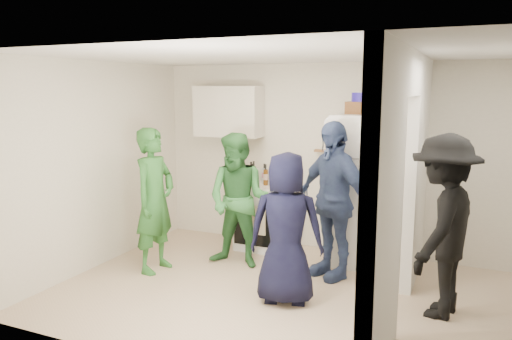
{
  "coord_description": "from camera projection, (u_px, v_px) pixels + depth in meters",
  "views": [
    {
      "loc": [
        1.78,
        -4.72,
        2.16
      ],
      "look_at": [
        -0.48,
        0.4,
        1.25
      ],
      "focal_mm": 35.0,
      "sensor_mm": 36.0,
      "label": 1
    }
  ],
  "objects": [
    {
      "name": "floor",
      "position": [
        282.0,
        294.0,
        5.32
      ],
      "size": [
        4.8,
        4.8,
        0.0
      ],
      "primitive_type": "plane",
      "color": "#C4AB8A",
      "rests_on": "ground"
    },
    {
      "name": "wall_back",
      "position": [
        328.0,
        158.0,
        6.66
      ],
      "size": [
        4.8,
        0.0,
        4.8
      ],
      "primitive_type": "plane",
      "rotation": [
        1.57,
        0.0,
        0.0
      ],
      "color": "silver",
      "rests_on": "floor"
    },
    {
      "name": "wall_front",
      "position": [
        199.0,
        217.0,
        3.59
      ],
      "size": [
        4.8,
        0.0,
        4.8
      ],
      "primitive_type": "plane",
      "rotation": [
        -1.57,
        0.0,
        0.0
      ],
      "color": "silver",
      "rests_on": "floor"
    },
    {
      "name": "wall_left",
      "position": [
        99.0,
        165.0,
        6.08
      ],
      "size": [
        0.0,
        3.4,
        3.4
      ],
      "primitive_type": "plane",
      "rotation": [
        1.57,
        0.0,
        1.57
      ],
      "color": "silver",
      "rests_on": "floor"
    },
    {
      "name": "ceiling",
      "position": [
        284.0,
        54.0,
        4.92
      ],
      "size": [
        4.8,
        4.8,
        0.0
      ],
      "primitive_type": "plane",
      "rotation": [
        3.14,
        0.0,
        0.0
      ],
      "color": "white",
      "rests_on": "wall_back"
    },
    {
      "name": "partition_pier_back",
      "position": [
        417.0,
        171.0,
        5.64
      ],
      "size": [
        0.12,
        1.2,
        2.5
      ],
      "primitive_type": "cube",
      "color": "silver",
      "rests_on": "floor"
    },
    {
      "name": "partition_pier_front",
      "position": [
        383.0,
        215.0,
        3.65
      ],
      "size": [
        0.12,
        1.2,
        2.5
      ],
      "primitive_type": "cube",
      "color": "silver",
      "rests_on": "floor"
    },
    {
      "name": "partition_header",
      "position": [
        409.0,
        73.0,
        4.48
      ],
      "size": [
        0.12,
        1.0,
        0.4
      ],
      "primitive_type": "cube",
      "color": "silver",
      "rests_on": "partition_pier_back"
    },
    {
      "name": "stove",
      "position": [
        266.0,
        217.0,
        6.79
      ],
      "size": [
        0.74,
        0.62,
        0.89
      ],
      "primitive_type": "cube",
      "color": "white",
      "rests_on": "floor"
    },
    {
      "name": "upper_cabinet",
      "position": [
        228.0,
        112.0,
        6.96
      ],
      "size": [
        0.95,
        0.34,
        0.7
      ],
      "primitive_type": "cube",
      "color": "silver",
      "rests_on": "wall_back"
    },
    {
      "name": "fridge",
      "position": [
        366.0,
        190.0,
        6.15
      ],
      "size": [
        0.77,
        0.74,
        1.86
      ],
      "primitive_type": "cube",
      "color": "silver",
      "rests_on": "floor"
    },
    {
      "name": "wicker_basket",
      "position": [
        361.0,
        108.0,
        6.07
      ],
      "size": [
        0.35,
        0.25,
        0.15
      ],
      "primitive_type": "cube",
      "color": "brown",
      "rests_on": "fridge"
    },
    {
      "name": "blue_bowl",
      "position": [
        362.0,
        97.0,
        6.05
      ],
      "size": [
        0.24,
        0.24,
        0.11
      ],
      "primitive_type": "cylinder",
      "color": "#22169A",
      "rests_on": "wicker_basket"
    },
    {
      "name": "yellow_cup_stack_top",
      "position": [
        386.0,
        104.0,
        5.8
      ],
      "size": [
        0.09,
        0.09,
        0.25
      ],
      "primitive_type": "cylinder",
      "color": "yellow",
      "rests_on": "fridge"
    },
    {
      "name": "wall_clock",
      "position": [
        332.0,
        125.0,
        6.55
      ],
      "size": [
        0.22,
        0.02,
        0.22
      ],
      "primitive_type": "cylinder",
      "rotation": [
        1.57,
        0.0,
        0.0
      ],
      "color": "white",
      "rests_on": "wall_back"
    },
    {
      "name": "spice_shelf",
      "position": [
        327.0,
        151.0,
        6.6
      ],
      "size": [
        0.35,
        0.08,
        0.03
      ],
      "primitive_type": "cube",
      "color": "olive",
      "rests_on": "wall_back"
    },
    {
      "name": "yellow_cup_stack_stove",
      "position": [
        251.0,
        177.0,
        6.55
      ],
      "size": [
        0.09,
        0.09,
        0.25
      ],
      "primitive_type": "cylinder",
      "color": "#D2E313",
      "rests_on": "stove"
    },
    {
      "name": "red_cup",
      "position": [
        276.0,
        184.0,
        6.44
      ],
      "size": [
        0.09,
        0.09,
        0.12
      ],
      "primitive_type": "cylinder",
      "color": "red",
      "rests_on": "stove"
    },
    {
      "name": "person_green_left",
      "position": [
        155.0,
        200.0,
        5.9
      ],
      "size": [
        0.44,
        0.64,
        1.72
      ],
      "primitive_type": "imported",
      "rotation": [
        0.0,
        0.0,
        1.53
      ],
      "color": "#2A6A2B",
      "rests_on": "floor"
    },
    {
      "name": "person_green_center",
      "position": [
        238.0,
        200.0,
        6.06
      ],
      "size": [
        0.8,
        0.63,
        1.64
      ],
      "primitive_type": "imported",
      "rotation": [
        0.0,
        0.0,
        0.01
      ],
      "color": "#38803C",
      "rests_on": "floor"
    },
    {
      "name": "person_denim",
      "position": [
        332.0,
        200.0,
        5.71
      ],
      "size": [
        1.14,
        0.93,
        1.81
      ],
      "primitive_type": "imported",
      "rotation": [
        0.0,
        0.0,
        -0.55
      ],
      "color": "#3B5582",
      "rests_on": "floor"
    },
    {
      "name": "person_navy",
      "position": [
        286.0,
        228.0,
        5.01
      ],
      "size": [
        0.86,
        0.66,
        1.55
      ],
      "primitive_type": "imported",
      "rotation": [
        0.0,
        0.0,
        -2.9
      ],
      "color": "black",
      "rests_on": "floor"
    },
    {
      "name": "person_nook",
      "position": [
        443.0,
        226.0,
        4.72
      ],
      "size": [
        0.89,
        1.25,
        1.76
      ],
      "primitive_type": "imported",
      "rotation": [
        0.0,
        0.0,
        -1.8
      ],
      "color": "black",
      "rests_on": "floor"
    },
    {
      "name": "bottle_a",
      "position": [
        251.0,
        172.0,
        6.94
      ],
      "size": [
        0.08,
        0.08,
        0.28
      ],
      "primitive_type": "cylinder",
      "color": "olive",
      "rests_on": "stove"
    },
    {
      "name": "bottle_b",
      "position": [
        252.0,
        174.0,
        6.69
      ],
      "size": [
        0.07,
        0.07,
        0.28
      ],
      "primitive_type": "cylinder",
      "color": "#1C5635",
      "rests_on": "stove"
    },
    {
      "name": "bottle_c",
      "position": [
        264.0,
        173.0,
        6.85
      ],
      "size": [
        0.07,
        0.07,
        0.26
      ],
      "primitive_type": "cylinder",
      "color": "silver",
      "rests_on": "stove"
    },
    {
      "name": "bottle_d",
      "position": [
        266.0,
        175.0,
        6.66
      ],
      "size": [
        0.06,
        0.06,
        0.28
      ],
      "primitive_type": "cylinder",
      "color": "brown",
      "rests_on": "stove"
    },
    {
      "name": "bottle_e",
      "position": [
        278.0,
        172.0,
        6.84
      ],
      "size": [
        0.06,
        0.06,
        0.3
      ],
      "primitive_type": "cylinder",
      "color": "#99A4A9",
      "rests_on": "stove"
    },
    {
      "name": "bottle_f",
      "position": [
        279.0,
        175.0,
        6.64
      ],
      "size": [
        0.07,
        0.07,
        0.27
      ],
      "primitive_type": "cylinder",
      "color": "#143720",
      "rests_on": "stove"
    },
    {
      "name": "bottle_g",
      "position": [
        288.0,
        175.0,
        6.7
      ],
      "size": [
        0.06,
        0.06,
        0.27
      ],
      "primitive_type": "cylinder",
      "color": "brown",
      "rests_on": "stove"
    },
    {
      "name": "bottle_h",
      "position": [
        241.0,
        173.0,
        6.69
      ],
      "size": [
        0.06,
        0.06,
        0.33
      ],
      "primitive_type": "cylinder",
      "color": "#999BA4",
      "rests_on": "stove"
    },
    {
      "name": "bottle_i",
      "position": [
        272.0,
        175.0,
        6.75
      ],
      "size": [
        0.06,
        0.06,
        0.25
      ],
      "primitive_type": "cylinder",
      "color": "brown",
      "rests_on": "stove"
    },
    {
      "name": "bottle_j",
      "position": [
        284.0,
        178.0,
        6.5
      ],
      "size": [
        0.07,
        0.07,
        0.25
      ],
      "primitive_type": "cylinder",
      "color": "#184826",
      "rests_on": "stove"
    },
    {
      "name": "bottle_k",
      "position": [
        254.0,
        172.0,
        6.82
      ],
      "size": [
        0.06,
        0.06,
        0.3
      ],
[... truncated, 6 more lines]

